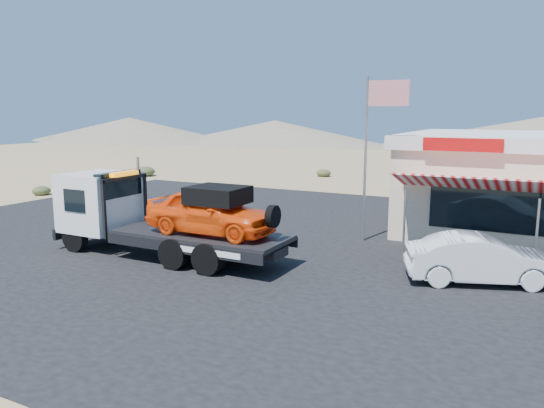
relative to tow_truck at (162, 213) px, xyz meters
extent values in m
plane|color=#948054|center=(0.54, 0.67, -1.48)|extent=(120.00, 120.00, 0.00)
cube|color=black|center=(2.54, 3.67, -1.47)|extent=(32.00, 24.00, 0.02)
cylinder|color=black|center=(-3.07, -0.96, -0.99)|extent=(0.96, 0.29, 0.96)
cylinder|color=black|center=(-3.07, 0.96, -0.99)|extent=(0.96, 0.29, 0.96)
cylinder|color=black|center=(1.24, -0.96, -0.99)|extent=(0.96, 0.53, 0.96)
cylinder|color=black|center=(1.24, 0.96, -0.99)|extent=(0.96, 0.53, 0.96)
cylinder|color=black|center=(2.48, -0.96, -0.99)|extent=(0.96, 0.53, 0.96)
cylinder|color=black|center=(2.48, 0.96, -0.99)|extent=(0.96, 0.53, 0.96)
cube|color=black|center=(0.47, 0.00, -0.84)|extent=(7.85, 0.96, 0.29)
cube|color=white|center=(-2.78, 0.00, 0.16)|extent=(2.11, 2.25, 2.01)
cube|color=black|center=(-1.87, 0.00, 0.83)|extent=(0.34, 1.92, 0.86)
cube|color=black|center=(-1.59, 0.00, 0.12)|extent=(0.10, 2.11, 1.92)
cube|color=orange|center=(-1.59, 0.00, 1.22)|extent=(0.24, 1.15, 0.14)
cube|color=black|center=(1.53, 0.00, -0.58)|extent=(5.75, 2.20, 0.14)
imported|color=#FB470B|center=(1.91, 0.00, 0.21)|extent=(4.22, 1.70, 1.44)
cube|color=black|center=(2.20, 0.00, 0.76)|extent=(1.72, 1.44, 0.53)
imported|color=silver|center=(9.72, 1.89, -0.78)|extent=(4.37, 2.77, 1.36)
cube|color=beige|center=(11.04, 9.67, 0.24)|extent=(10.00, 8.00, 3.40)
cube|color=red|center=(8.54, 5.41, 2.19)|extent=(2.60, 0.12, 0.45)
cube|color=black|center=(11.04, 5.65, 0.04)|extent=(7.00, 0.06, 1.60)
cube|color=red|center=(11.04, 4.77, 0.99)|extent=(9.00, 1.73, 0.61)
cylinder|color=#99999E|center=(7.04, 3.97, -0.36)|extent=(0.08, 0.08, 2.20)
cylinder|color=#99999E|center=(11.04, 3.97, -0.36)|extent=(0.08, 0.08, 2.20)
cylinder|color=#99999E|center=(5.24, 5.17, 1.54)|extent=(0.10, 0.10, 6.00)
cube|color=#B20C14|center=(5.99, 5.17, 3.94)|extent=(1.50, 0.02, 0.90)
ellipsoid|color=#364022|center=(-14.79, 7.21, -1.21)|extent=(1.03, 1.03, 0.55)
ellipsoid|color=#364022|center=(-17.66, 14.41, -1.22)|extent=(0.99, 0.99, 0.53)
ellipsoid|color=#364022|center=(-15.57, 17.08, -1.09)|extent=(1.45, 1.45, 0.78)
ellipsoid|color=#364022|center=(-3.60, 23.04, -1.19)|extent=(1.08, 1.08, 0.58)
ellipsoid|color=#364022|center=(1.12, 25.53, -1.25)|extent=(0.85, 0.85, 0.46)
cone|color=#726B59|center=(-24.46, 55.67, 0.27)|extent=(36.00, 36.00, 3.50)
cone|color=#726B59|center=(10.54, 58.67, 0.62)|extent=(44.00, 44.00, 4.20)
cone|color=#726B59|center=(-49.46, 52.67, 0.42)|extent=(40.00, 40.00, 3.80)
camera|label=1|loc=(11.15, -13.55, 3.30)|focal=35.00mm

